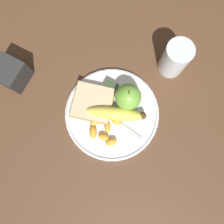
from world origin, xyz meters
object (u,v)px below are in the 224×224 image
object	(u,v)px
banana	(116,112)
fork	(112,119)
plate	(112,114)
condiment_caddy	(11,74)
jam_packet	(111,88)
apple	(128,97)
bread_slice	(94,101)
juice_glass	(175,59)

from	to	relation	value
banana	fork	xyz separation A→B (m)	(0.00, 0.02, -0.02)
plate	condiment_caddy	xyz separation A→B (m)	(0.31, 0.04, 0.03)
fork	jam_packet	world-z (taller)	jam_packet
plate	jam_packet	world-z (taller)	jam_packet
apple	banana	bearing A→B (deg)	78.79
apple	condiment_caddy	world-z (taller)	apple
jam_packet	apple	bearing A→B (deg)	171.36
plate	banana	world-z (taller)	banana
bread_slice	apple	bearing A→B (deg)	-148.94
apple	condiment_caddy	distance (m)	0.34
plate	bread_slice	xyz separation A→B (m)	(0.06, -0.00, 0.02)
fork	jam_packet	bearing A→B (deg)	-51.69
juice_glass	apple	distance (m)	0.17
condiment_caddy	banana	bearing A→B (deg)	-172.91
juice_glass	fork	xyz separation A→B (m)	(0.08, 0.23, -0.04)
plate	juice_glass	xyz separation A→B (m)	(-0.09, -0.21, 0.04)
jam_packet	banana	bearing A→B (deg)	129.91
juice_glass	banana	xyz separation A→B (m)	(0.08, 0.21, -0.02)
apple	fork	xyz separation A→B (m)	(0.01, 0.07, -0.04)
banana	fork	world-z (taller)	banana
apple	jam_packet	world-z (taller)	apple
plate	condiment_caddy	world-z (taller)	condiment_caddy
banana	bread_slice	bearing A→B (deg)	0.12
condiment_caddy	bread_slice	bearing A→B (deg)	-170.86
fork	condiment_caddy	world-z (taller)	condiment_caddy
bread_slice	condiment_caddy	distance (m)	0.25
juice_glass	apple	xyz separation A→B (m)	(0.07, 0.16, -0.00)
juice_glass	banana	size ratio (longest dim) A/B	0.66
apple	banana	distance (m)	0.05
plate	jam_packet	bearing A→B (deg)	-59.29
juice_glass	condiment_caddy	xyz separation A→B (m)	(0.40, 0.25, -0.01)
juice_glass	jam_packet	size ratio (longest dim) A/B	2.81
banana	bread_slice	xyz separation A→B (m)	(0.07, 0.00, -0.01)
fork	bread_slice	bearing A→B (deg)	-6.75
apple	fork	bearing A→B (deg)	78.05
bread_slice	plate	bearing A→B (deg)	175.77
juice_glass	bread_slice	size ratio (longest dim) A/B	0.82
juice_glass	plate	bearing A→B (deg)	67.32
juice_glass	condiment_caddy	world-z (taller)	juice_glass
banana	jam_packet	world-z (taller)	banana
juice_glass	bread_slice	world-z (taller)	juice_glass
jam_packet	condiment_caddy	xyz separation A→B (m)	(0.27, 0.10, 0.01)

